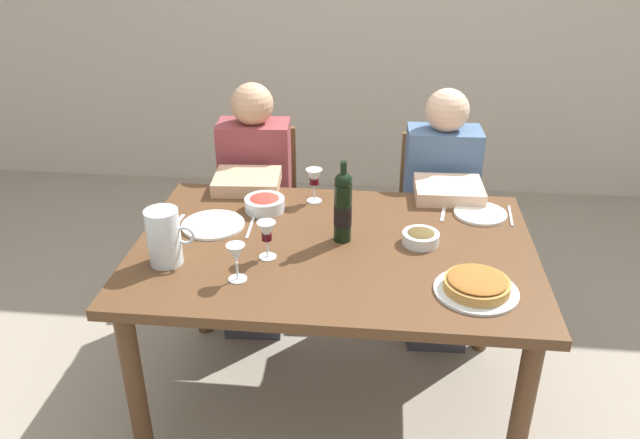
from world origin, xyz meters
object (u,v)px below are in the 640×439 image
at_px(chair_right, 435,210).
at_px(diner_right, 441,209).
at_px(olive_bowl, 421,237).
at_px(diner_left, 254,201).
at_px(salad_bowl, 265,203).
at_px(dining_table, 334,266).
at_px(baked_tart, 477,285).
at_px(wine_glass_left_diner, 236,255).
at_px(dinner_plate_left_setting, 480,213).
at_px(wine_glass_right_diner, 314,179).
at_px(wine_bottle, 343,207).
at_px(chair_left, 261,202).
at_px(water_pitcher, 164,240).
at_px(dinner_plate_right_setting, 213,225).
at_px(wine_glass_centre, 267,233).

xyz_separation_m(chair_right, diner_right, (0.01, -0.24, 0.12)).
distance_m(olive_bowl, diner_left, 0.99).
relative_size(salad_bowl, chair_right, 0.19).
relative_size(dining_table, diner_right, 1.29).
xyz_separation_m(baked_tart, chair_right, (-0.05, 1.14, -0.29)).
bearing_deg(wine_glass_left_diner, dining_table, 41.09).
relative_size(dining_table, chair_right, 1.72).
distance_m(dining_table, diner_left, 0.78).
height_order(olive_bowl, dinner_plate_left_setting, olive_bowl).
bearing_deg(dining_table, diner_left, 124.34).
bearing_deg(wine_glass_left_diner, chair_right, 56.65).
distance_m(dining_table, wine_glass_right_diner, 0.44).
xyz_separation_m(wine_bottle, salad_bowl, (-0.34, 0.22, -0.11)).
xyz_separation_m(chair_left, diner_left, (0.01, -0.24, 0.12)).
bearing_deg(dining_table, baked_tart, -28.14).
relative_size(water_pitcher, baked_tart, 0.74).
bearing_deg(chair_left, dinner_plate_right_setting, 83.35).
relative_size(dining_table, wine_bottle, 4.68).
relative_size(chair_right, diner_right, 0.75).
height_order(wine_glass_left_diner, dinner_plate_left_setting, wine_glass_left_diner).
bearing_deg(baked_tart, chair_right, 92.40).
relative_size(baked_tart, diner_right, 0.24).
xyz_separation_m(dining_table, salad_bowl, (-0.31, 0.27, 0.13)).
height_order(wine_bottle, dinner_plate_left_setting, wine_bottle).
xyz_separation_m(baked_tart, chair_left, (-0.95, 1.15, -0.29)).
distance_m(baked_tart, chair_right, 1.18).
relative_size(olive_bowl, chair_left, 0.16).
bearing_deg(dinner_plate_left_setting, wine_glass_right_diner, 175.16).
relative_size(wine_glass_centre, dinner_plate_right_setting, 0.58).
bearing_deg(wine_glass_left_diner, water_pitcher, 162.74).
bearing_deg(dinner_plate_left_setting, water_pitcher, -156.83).
distance_m(dining_table, diner_right, 0.79).
distance_m(wine_bottle, salad_bowl, 0.42).
relative_size(diner_left, chair_right, 1.33).
bearing_deg(wine_bottle, water_pitcher, -159.38).
distance_m(wine_glass_left_diner, chair_left, 1.22).
bearing_deg(wine_bottle, baked_tart, -33.75).
relative_size(wine_bottle, diner_left, 0.28).
height_order(baked_tart, diner_right, diner_right).
relative_size(water_pitcher, chair_right, 0.24).
bearing_deg(wine_bottle, dinner_plate_right_setting, 173.73).
bearing_deg(wine_glass_centre, olive_bowl, 16.09).
bearing_deg(chair_left, salad_bowl, 99.07).
distance_m(dining_table, salad_bowl, 0.43).
xyz_separation_m(wine_glass_left_diner, diner_left, (-0.13, 0.92, -0.24)).
xyz_separation_m(water_pitcher, baked_tart, (1.08, -0.08, -0.06)).
height_order(wine_glass_left_diner, diner_left, diner_left).
xyz_separation_m(dinner_plate_left_setting, chair_left, (-1.03, 0.57, -0.27)).
height_order(wine_glass_left_diner, dinner_plate_right_setting, wine_glass_left_diner).
xyz_separation_m(wine_glass_centre, diner_right, (0.69, 0.76, -0.24)).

